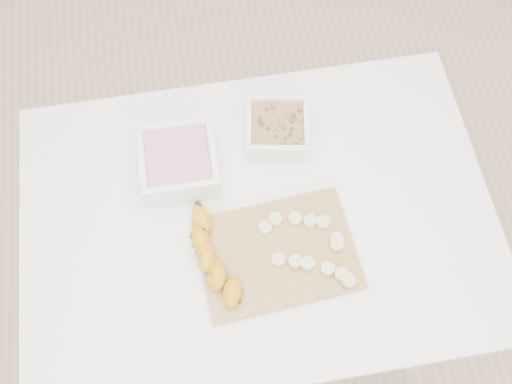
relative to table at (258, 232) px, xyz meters
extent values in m
plane|color=#C6AD89|center=(0.00, 0.00, -0.65)|extent=(3.50, 3.50, 0.00)
cube|color=white|center=(0.00, 0.00, 0.08)|extent=(1.00, 0.70, 0.04)
cylinder|color=white|center=(0.44, -0.29, -0.30)|extent=(0.05, 0.05, 0.71)
cylinder|color=white|center=(-0.44, 0.29, -0.30)|extent=(0.05, 0.05, 0.71)
cylinder|color=white|center=(0.44, 0.29, -0.30)|extent=(0.05, 0.05, 0.71)
cube|color=white|center=(-0.15, 0.14, 0.13)|extent=(0.16, 0.16, 0.08)
cube|color=pink|center=(-0.15, 0.14, 0.14)|extent=(0.14, 0.14, 0.04)
cube|color=white|center=(0.07, 0.18, 0.13)|extent=(0.16, 0.16, 0.06)
cube|color=#906A47|center=(0.07, 0.18, 0.13)|extent=(0.13, 0.13, 0.04)
cube|color=tan|center=(0.02, -0.09, 0.10)|extent=(0.33, 0.25, 0.01)
cylinder|color=beige|center=(0.01, -0.04, 0.12)|extent=(0.03, 0.03, 0.01)
cylinder|color=beige|center=(0.03, -0.02, 0.12)|extent=(0.03, 0.03, 0.01)
cylinder|color=beige|center=(0.07, -0.03, 0.12)|extent=(0.03, 0.03, 0.01)
cylinder|color=beige|center=(0.10, -0.04, 0.12)|extent=(0.03, 0.03, 0.01)
cylinder|color=beige|center=(0.13, -0.04, 0.12)|extent=(0.03, 0.03, 0.01)
cylinder|color=beige|center=(0.15, -0.08, 0.12)|extent=(0.03, 0.03, 0.01)
cylinder|color=beige|center=(0.15, -0.10, 0.12)|extent=(0.03, 0.03, 0.01)
cylinder|color=beige|center=(0.02, -0.11, 0.12)|extent=(0.03, 0.03, 0.01)
cylinder|color=beige|center=(0.06, -0.12, 0.12)|extent=(0.03, 0.03, 0.01)
cylinder|color=beige|center=(0.08, -0.13, 0.12)|extent=(0.03, 0.03, 0.01)
cylinder|color=beige|center=(0.12, -0.14, 0.12)|extent=(0.03, 0.03, 0.01)
cylinder|color=beige|center=(0.14, -0.16, 0.12)|extent=(0.03, 0.03, 0.01)
cylinder|color=beige|center=(0.15, -0.17, 0.12)|extent=(0.03, 0.03, 0.01)
camera|label=1|loc=(-0.08, -0.43, 1.22)|focal=40.00mm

